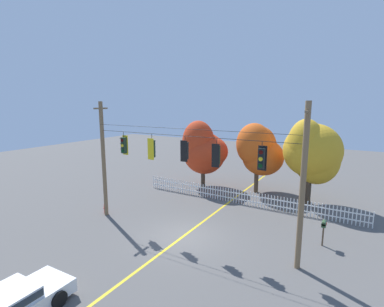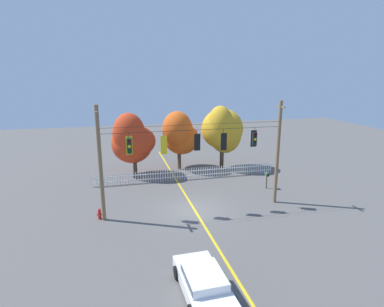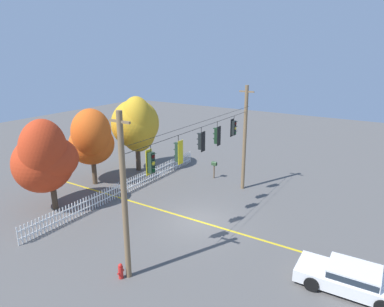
{
  "view_description": "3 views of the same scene",
  "coord_description": "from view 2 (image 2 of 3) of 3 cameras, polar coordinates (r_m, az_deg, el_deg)",
  "views": [
    {
      "loc": [
        8.24,
        -13.01,
        7.62
      ],
      "look_at": [
        0.03,
        0.9,
        4.74
      ],
      "focal_mm": 26.63,
      "sensor_mm": 36.0,
      "label": 1
    },
    {
      "loc": [
        -5.29,
        -20.48,
        9.6
      ],
      "look_at": [
        -0.12,
        0.34,
        4.14
      ],
      "focal_mm": 29.77,
      "sensor_mm": 36.0,
      "label": 2
    },
    {
      "loc": [
        -16.22,
        -9.76,
        9.98
      ],
      "look_at": [
        0.15,
        0.64,
        4.2
      ],
      "focal_mm": 32.22,
      "sensor_mm": 36.0,
      "label": 3
    }
  ],
  "objects": [
    {
      "name": "parked_car",
      "position": [
        15.19,
        2.11,
        -22.05
      ],
      "size": [
        2.11,
        4.43,
        1.15
      ],
      "color": "white",
      "rests_on": "ground"
    },
    {
      "name": "roadside_mailbox",
      "position": [
        27.74,
        13.26,
        -3.84
      ],
      "size": [
        0.25,
        0.44,
        1.41
      ],
      "color": "brown",
      "rests_on": "ground"
    },
    {
      "name": "traffic_signal_westbound_side",
      "position": [
        23.11,
        11.1,
        2.61
      ],
      "size": [
        0.43,
        0.38,
        1.42
      ],
      "color": "black"
    },
    {
      "name": "signal_support_span",
      "position": [
        21.89,
        0.52,
        -0.68
      ],
      "size": [
        12.83,
        1.1,
        7.72
      ],
      "color": "brown",
      "rests_on": "ground"
    },
    {
      "name": "autumn_maple_near_fence",
      "position": [
        30.4,
        -10.63,
        2.32
      ],
      "size": [
        4.15,
        3.84,
        6.09
      ],
      "color": "#473828",
      "rests_on": "ground"
    },
    {
      "name": "ground",
      "position": [
        23.23,
        0.5,
        -10.13
      ],
      "size": [
        80.0,
        80.0,
        0.0
      ],
      "primitive_type": "plane",
      "color": "#565451"
    },
    {
      "name": "traffic_signal_northbound_primary",
      "position": [
        22.23,
        5.62,
        2.19
      ],
      "size": [
        0.43,
        0.38,
        1.49
      ],
      "color": "black"
    },
    {
      "name": "traffic_signal_northbound_secondary",
      "position": [
        21.02,
        -11.17,
        1.36
      ],
      "size": [
        0.43,
        0.38,
        1.47
      ],
      "color": "black"
    },
    {
      "name": "lane_centerline_stripe",
      "position": [
        23.23,
        0.5,
        -10.13
      ],
      "size": [
        0.16,
        36.0,
        0.01
      ],
      "primitive_type": "cube",
      "color": "gold",
      "rests_on": "ground"
    },
    {
      "name": "fire_hydrant",
      "position": [
        22.69,
        -16.24,
        -10.33
      ],
      "size": [
        0.38,
        0.22,
        0.76
      ],
      "color": "red",
      "rests_on": "ground"
    },
    {
      "name": "white_picket_fence",
      "position": [
        29.38,
        -0.92,
        -3.67
      ],
      "size": [
        17.01,
        0.06,
        1.08
      ],
      "color": "white",
      "rests_on": "ground"
    },
    {
      "name": "traffic_signal_eastbound_side",
      "position": [
        21.22,
        -5.12,
        1.6
      ],
      "size": [
        0.43,
        0.38,
        1.52
      ],
      "color": "black"
    },
    {
      "name": "traffic_signal_southbound_primary",
      "position": [
        21.66,
        0.86,
        2.12
      ],
      "size": [
        0.43,
        0.38,
        1.4
      ],
      "color": "black"
    },
    {
      "name": "autumn_oak_far_east",
      "position": [
        32.29,
        5.52,
        4.24
      ],
      "size": [
        4.24,
        3.86,
        6.49
      ],
      "color": "#473828",
      "rests_on": "ground"
    },
    {
      "name": "autumn_maple_mid",
      "position": [
        32.03,
        -2.18,
        3.5
      ],
      "size": [
        3.81,
        3.89,
        5.98
      ],
      "color": "brown",
      "rests_on": "ground"
    }
  ]
}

